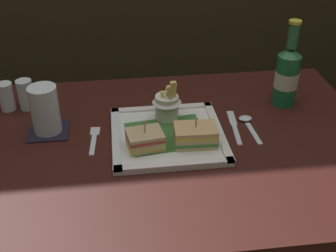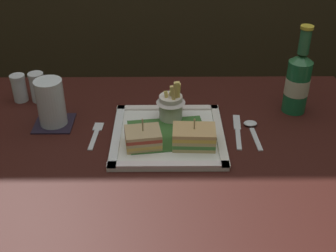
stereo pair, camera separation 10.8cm
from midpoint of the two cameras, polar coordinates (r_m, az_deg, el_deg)
dining_table at (r=1.18m, az=-2.61°, el=-8.34°), size 1.06×0.73×0.73m
square_plate at (r=1.10m, az=-2.81°, el=-1.32°), size 0.28×0.28×0.02m
sandwich_half_left at (r=1.05m, az=-5.93°, el=-1.84°), size 0.09×0.08×0.07m
sandwich_half_right at (r=1.05m, az=0.65°, el=-1.28°), size 0.10×0.07×0.07m
fries_cup at (r=1.14m, az=-2.81°, el=2.97°), size 0.08×0.08×0.11m
beer_bottle at (r=1.24m, az=12.76°, el=6.46°), size 0.06×0.06×0.24m
drink_coaster at (r=1.18m, az=-17.71°, el=-0.67°), size 0.10×0.10×0.00m
water_glass at (r=1.16m, az=-18.15°, el=1.58°), size 0.07×0.07×0.12m
fork at (r=1.12m, az=-12.27°, el=-1.70°), size 0.03×0.12×0.00m
knife at (r=1.15m, az=5.91°, el=-0.03°), size 0.03×0.16×0.00m
spoon at (r=1.17m, az=7.66°, el=0.40°), size 0.03×0.13×0.01m
salt_shaker at (r=1.30m, az=-22.38°, el=3.27°), size 0.04×0.04×0.08m
pepper_shaker at (r=1.29m, az=-20.18°, el=3.56°), size 0.04×0.04×0.08m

